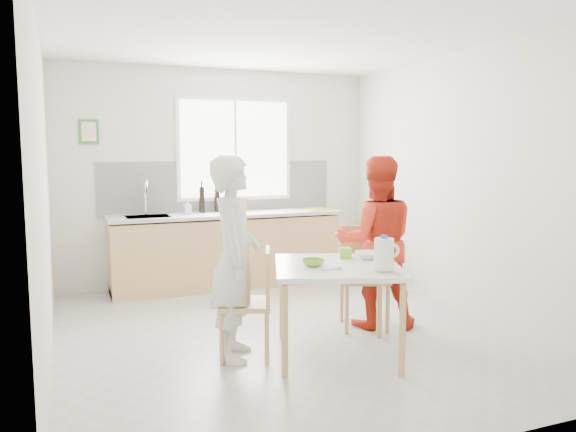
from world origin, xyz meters
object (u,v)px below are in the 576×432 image
dining_table (337,274)px  wine_bottle_a (202,200)px  person_white (235,258)px  wine_bottle_b (217,200)px  person_red (376,242)px  bowl_green (313,263)px  chair_far (363,271)px  chair_left (253,298)px  milk_jug (384,253)px  bowl_white (369,255)px

dining_table → wine_bottle_a: wine_bottle_a is taller
dining_table → person_white: person_white is taller
wine_bottle_b → person_red: bearing=-66.9°
dining_table → bowl_green: 0.23m
chair_far → bowl_green: bearing=-122.2°
dining_table → chair_left: chair_left is taller
dining_table → chair_far: size_ratio=1.33×
chair_far → wine_bottle_b: wine_bottle_b is taller
chair_far → milk_jug: size_ratio=3.65×
chair_left → wine_bottle_b: 2.69m
person_white → bowl_white: size_ratio=7.09×
person_red → bowl_green: person_red is taller
milk_jug → wine_bottle_a: bearing=121.8°
dining_table → wine_bottle_b: (-0.25, 2.83, 0.38)m
dining_table → bowl_white: (0.37, 0.13, 0.11)m
person_white → bowl_green: bearing=-94.6°
bowl_green → wine_bottle_b: size_ratio=0.60×
person_white → bowl_white: person_white is taller
bowl_green → wine_bottle_a: (-0.24, 2.78, 0.29)m
person_red → wine_bottle_a: 2.51m
bowl_green → dining_table: bearing=-6.0°
person_white → wine_bottle_a: size_ratio=5.14×
chair_left → chair_far: chair_far is taller
chair_far → wine_bottle_b: (-0.86, 2.18, 0.54)m
person_red → bowl_white: bearing=73.2°
chair_far → person_white: bearing=-145.0°
bowl_white → wine_bottle_a: 2.80m
bowl_white → wine_bottle_a: (-0.82, 2.67, 0.29)m
person_red → wine_bottle_b: (-0.96, 2.24, 0.25)m
dining_table → wine_bottle_b: size_ratio=4.25×
chair_far → dining_table: bearing=-113.1°
wine_bottle_a → milk_jug: bearing=-78.3°
dining_table → milk_jug: 0.48m
dining_table → milk_jug: (0.21, -0.37, 0.22)m
chair_left → person_red: person_red is taller
milk_jug → person_red: bearing=82.5°
wine_bottle_a → person_white: bearing=-97.4°
chair_left → dining_table: bearing=90.0°
dining_table → bowl_green: size_ratio=7.12×
person_red → milk_jug: bearing=82.5°
chair_far → wine_bottle_a: wine_bottle_a is taller
chair_far → wine_bottle_a: (-1.06, 2.15, 0.55)m
chair_far → bowl_green: (-0.82, -0.63, 0.27)m
chair_left → chair_far: 1.32m
chair_left → wine_bottle_b: bearing=-168.6°
person_red → bowl_green: 1.08m
dining_table → wine_bottle_b: bearing=95.0°
person_white → milk_jug: person_white is taller
bowl_green → wine_bottle_a: bearing=95.0°
dining_table → wine_bottle_b: wine_bottle_b is taller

